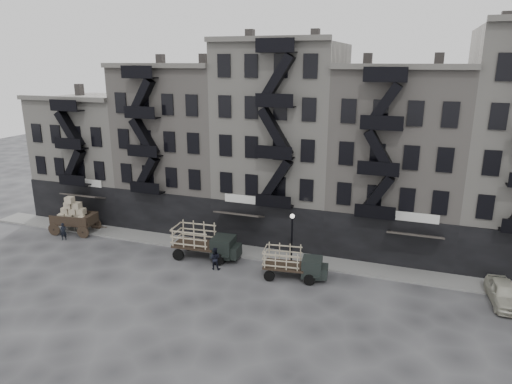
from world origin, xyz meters
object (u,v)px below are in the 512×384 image
(horse, at_px, (71,225))
(pedestrian_west, at_px, (63,232))
(stake_truck_east, at_px, (293,261))
(car_east, at_px, (504,293))
(pedestrian_mid, at_px, (215,258))
(wagon, at_px, (73,212))
(stake_truck_west, at_px, (205,240))

(horse, relative_size, pedestrian_west, 1.10)
(stake_truck_east, distance_m, car_east, 14.23)
(horse, xyz_separation_m, pedestrian_mid, (16.11, -2.69, 0.16))
(car_east, xyz_separation_m, pedestrian_west, (-35.63, -0.83, 0.04))
(car_east, bearing_deg, pedestrian_west, 175.29)
(car_east, relative_size, pedestrian_mid, 2.47)
(stake_truck_east, distance_m, pedestrian_mid, 6.16)
(wagon, relative_size, stake_truck_east, 0.90)
(stake_truck_east, relative_size, pedestrian_mid, 2.71)
(wagon, height_order, car_east, wagon)
(stake_truck_east, relative_size, car_east, 1.10)
(horse, height_order, pedestrian_mid, pedestrian_mid)
(car_east, distance_m, pedestrian_mid, 20.36)
(stake_truck_west, xyz_separation_m, stake_truck_east, (7.76, -1.07, -0.22))
(stake_truck_west, distance_m, pedestrian_west, 13.74)
(stake_truck_east, xyz_separation_m, pedestrian_mid, (-6.11, -0.59, -0.45))
(pedestrian_west, bearing_deg, wagon, 71.70)
(stake_truck_west, relative_size, car_east, 1.26)
(stake_truck_east, bearing_deg, horse, 167.45)
(pedestrian_west, distance_m, pedestrian_mid, 15.37)
(stake_truck_east, height_order, pedestrian_west, stake_truck_east)
(stake_truck_west, xyz_separation_m, pedestrian_mid, (1.65, -1.65, -0.67))
(horse, height_order, pedestrian_west, pedestrian_west)
(stake_truck_west, distance_m, car_east, 21.95)
(horse, bearing_deg, pedestrian_west, -157.28)
(pedestrian_west, bearing_deg, horse, 82.76)
(stake_truck_west, bearing_deg, stake_truck_east, -11.65)
(stake_truck_west, bearing_deg, pedestrian_west, 179.41)
(wagon, height_order, stake_truck_east, wagon)
(stake_truck_west, distance_m, stake_truck_east, 7.84)
(wagon, height_order, pedestrian_west, wagon)
(car_east, bearing_deg, wagon, 172.37)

